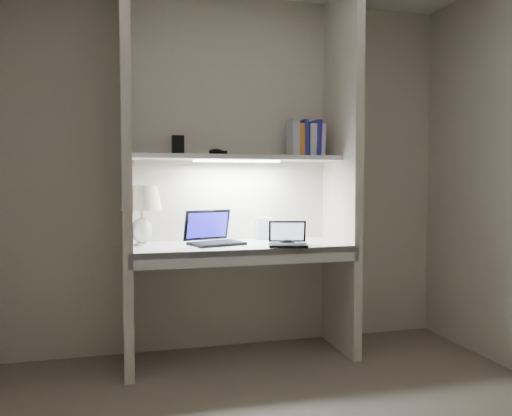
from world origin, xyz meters
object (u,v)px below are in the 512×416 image
object	(u,v)px
table_lamp	(141,205)
laptop_netbook	(288,240)
laptop_main	(213,236)
speaker	(264,228)
book_row	(305,140)

from	to	relation	value
table_lamp	laptop_netbook	distance (m)	0.98
laptop_main	laptop_netbook	bearing A→B (deg)	-43.92
laptop_netbook	speaker	xyz separation A→B (m)	(-0.06, 0.39, 0.04)
table_lamp	book_row	xyz separation A→B (m)	(1.14, 0.01, 0.45)
table_lamp	laptop_main	bearing A→B (deg)	-6.29
laptop_main	book_row	world-z (taller)	book_row
table_lamp	speaker	size ratio (longest dim) A/B	2.45
laptop_main	speaker	distance (m)	0.43
speaker	laptop_netbook	bearing A→B (deg)	-66.25
table_lamp	laptop_netbook	size ratio (longest dim) A/B	1.34
table_lamp	laptop_main	world-z (taller)	table_lamp
table_lamp	laptop_main	size ratio (longest dim) A/B	0.97
book_row	table_lamp	bearing A→B (deg)	-179.29
table_lamp	book_row	distance (m)	1.23
table_lamp	speaker	xyz separation A→B (m)	(0.86, 0.11, -0.19)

